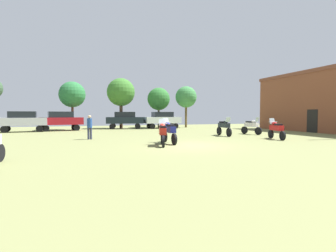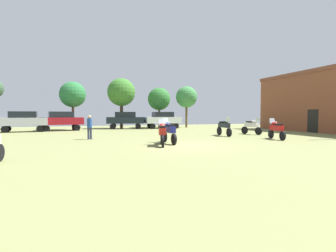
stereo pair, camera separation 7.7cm
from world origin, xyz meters
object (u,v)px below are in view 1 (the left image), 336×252
Objects in this scene: car_2 at (162,119)px; tree_2 at (121,92)px; motorcycle_6 at (163,133)px; car_1 at (125,119)px; person_1 at (90,125)px; tree_5 at (72,95)px; tree_3 at (186,97)px; tree_4 at (159,99)px; car_4 at (61,120)px; brick_building at (334,101)px; car_3 at (23,120)px; motorcycle_4 at (224,127)px; motorcycle_5 at (276,129)px; motorcycle_2 at (251,126)px; motorcycle_1 at (169,131)px.

tree_2 is (-4.75, 1.74, 3.20)m from car_2.
tree_2 reaches higher than motorcycle_6.
car_1 is 12.69m from person_1.
person_1 is 12.38m from tree_5.
tree_4 is at bearing 162.40° from tree_3.
motorcycle_6 is 0.45× the size of car_4.
car_3 is at bearing 162.32° from brick_building.
person_1 is at bearing 0.07° from motorcycle_4.
motorcycle_4 is at bearing -143.70° from car_1.
person_1 reaches higher than motorcycle_5.
car_2 is at bearing -80.38° from motorcycle_4.
car_2 is at bearing -89.02° from car_3.
tree_2 reaches higher than car_1.
car_3 is at bearing -161.22° from tree_2.
car_1 is at bearing -124.72° from person_1.
tree_2 is 1.14× the size of tree_3.
person_1 is (-13.28, -0.22, 0.24)m from motorcycle_2.
car_2 is at bearing -95.19° from tree_4.
car_4 is 2.75× the size of person_1.
motorcycle_1 is (-18.62, -4.32, -2.27)m from brick_building.
car_4 is (-11.37, -0.80, 0.00)m from car_2.
motorcycle_5 is at bearing -64.01° from tree_2.
car_3 is at bearing 126.06° from motorcycle_1.
motorcycle_4 is at bearing -46.16° from tree_5.
tree_5 reaches higher than car_2.
car_1 is at bearing -159.16° from tree_4.
motorcycle_2 is 0.45× the size of car_4.
car_4 is at bearing 93.35° from car_2.
motorcycle_2 is 13.28m from person_1.
motorcycle_6 is (-0.69, -0.91, -0.02)m from motorcycle_1.
brick_building is 27.70m from car_4.
tree_2 is (6.62, 2.54, 3.20)m from car_4.
motorcycle_6 is at bearing -105.62° from tree_4.
car_1 reaches higher than motorcycle_4.
brick_building is 2.79× the size of tree_5.
car_2 is at bearing -87.23° from car_1.
tree_2 is at bearing -76.62° from car_3.
car_3 reaches higher than motorcycle_6.
motorcycle_2 is 19.00m from car_4.
motorcycle_1 is at bearing 33.25° from motorcycle_4.
tree_5 is (-10.26, 0.58, 2.72)m from car_2.
motorcycle_6 is 16.75m from car_1.
car_2 is at bearing 87.14° from motorcycle_6.
car_3 is at bearing 95.72° from car_2.
car_3 is at bearing 93.48° from car_4.
motorcycle_6 is 6.09m from person_1.
car_4 is 3.24m from tree_5.
tree_2 reaches higher than motorcycle_5.
brick_building is at bearing -43.19° from tree_4.
tree_3 is at bearing -3.13° from tree_2.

